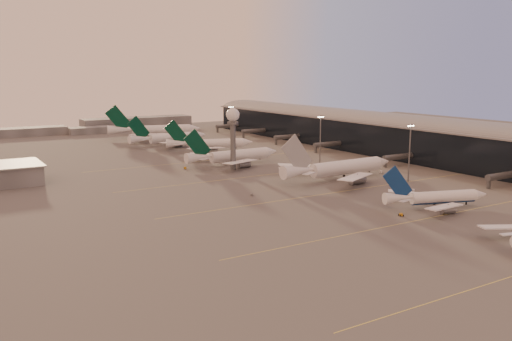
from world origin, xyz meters
TOP-DOWN VIEW (x-y plane):
  - ground at (0.00, 0.00)m, footprint 700.00×700.00m
  - taxiway_markings at (30.00, 56.00)m, footprint 180.00×185.25m
  - terminal at (107.88, 110.09)m, footprint 57.00×362.00m
  - radar_tower at (5.00, 120.00)m, footprint 6.40×6.40m
  - mast_b at (55.00, 55.00)m, footprint 3.60×0.56m
  - mast_c at (50.00, 110.00)m, footprint 3.60×0.56m
  - mast_d at (48.00, 200.00)m, footprint 3.60×0.56m
  - distant_horizon at (2.62, 325.14)m, footprint 165.00×37.50m
  - narrowbody_mid at (28.66, 17.65)m, footprint 38.85×30.50m
  - widebody_white at (33.05, 74.47)m, footprint 61.70×49.39m
  - greentail_a at (11.89, 131.78)m, footprint 54.12×43.67m
  - greentail_b at (22.81, 180.02)m, footprint 50.83×40.41m
  - greentail_c at (12.10, 217.12)m, footprint 55.38×44.52m
  - greentail_d at (18.10, 257.51)m, footprint 64.84×51.75m
  - gsv_tug_mid at (10.57, 16.35)m, footprint 3.61×2.91m
  - gsv_truck_b at (42.63, 40.40)m, footprint 4.95×2.21m
  - gsv_truck_c at (-16.03, 67.19)m, footprint 4.56×4.40m
  - gsv_catering_b at (59.22, 75.66)m, footprint 6.01×4.44m
  - gsv_truck_d at (-14.52, 133.26)m, footprint 2.87×5.89m
  - gsv_tug_hangar at (50.96, 155.89)m, footprint 3.45×2.57m

SIDE VIEW (x-z plane):
  - ground at x=0.00m, z-range 0.00..0.00m
  - taxiway_markings at x=30.00m, z-range 0.00..0.02m
  - gsv_tug_hangar at x=50.96m, z-range 0.01..0.89m
  - gsv_tug_mid at x=10.57m, z-range 0.01..0.91m
  - gsv_truck_c at x=-16.03m, z-range 0.02..1.90m
  - gsv_truck_b at x=42.63m, z-range 0.02..1.96m
  - gsv_truck_d at x=-14.52m, z-range 0.02..2.30m
  - gsv_catering_b at x=59.22m, z-range 0.00..4.51m
  - narrowbody_mid at x=28.66m, z-range -4.67..11.03m
  - greentail_b at x=22.81m, z-range -6.17..12.92m
  - greentail_a at x=11.89m, z-range -6.35..13.29m
  - greentail_c at x=12.10m, z-range -6.51..13.62m
  - widebody_white at x=33.05m, z-range -7.08..14.61m
  - distant_horizon at x=2.62m, z-range -0.61..8.39m
  - greentail_d at x=18.10m, z-range -7.75..16.22m
  - terminal at x=107.88m, z-range -1.00..22.04m
  - mast_b at x=55.00m, z-range 1.24..26.24m
  - mast_c at x=50.00m, z-range 1.24..26.24m
  - mast_d at x=48.00m, z-range 1.24..26.24m
  - radar_tower at x=5.00m, z-range 5.40..36.50m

